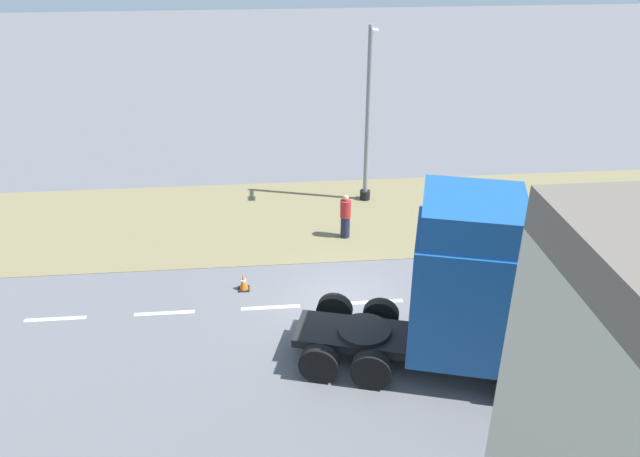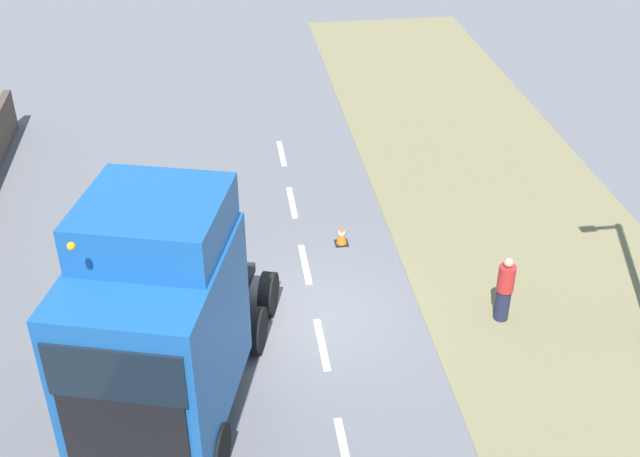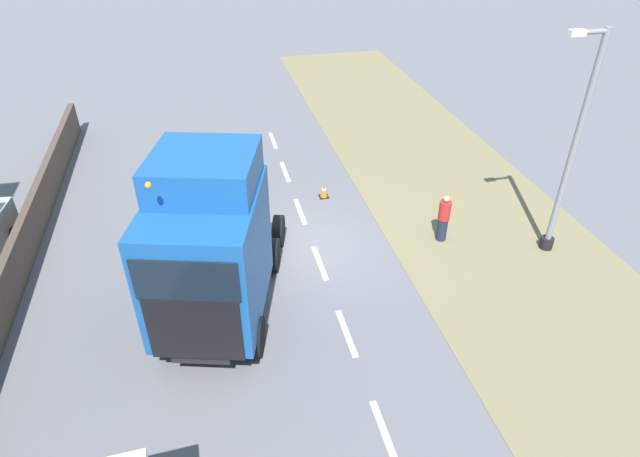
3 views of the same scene
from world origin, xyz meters
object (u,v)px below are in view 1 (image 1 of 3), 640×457
(lamp_post, at_px, (368,127))
(lorry_cab, at_px, (477,290))
(traffic_cone_lead, at_px, (243,282))
(pedestrian, at_px, (345,217))

(lamp_post, bearing_deg, lorry_cab, 5.53)
(lorry_cab, height_order, lamp_post, lamp_post)
(lorry_cab, bearing_deg, traffic_cone_lead, -110.16)
(lamp_post, distance_m, pedestrian, 4.09)
(lorry_cab, bearing_deg, pedestrian, -147.16)
(lorry_cab, xyz_separation_m, lamp_post, (-10.69, -1.03, 0.68))
(lamp_post, height_order, traffic_cone_lead, lamp_post)
(traffic_cone_lead, bearing_deg, lorry_cab, 53.79)
(lorry_cab, relative_size, pedestrian, 4.10)
(lorry_cab, height_order, traffic_cone_lead, lorry_cab)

